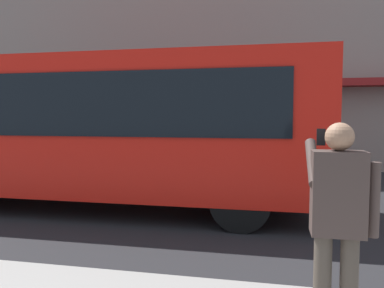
{
  "coord_description": "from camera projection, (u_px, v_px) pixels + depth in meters",
  "views": [
    {
      "loc": [
        -0.98,
        7.44,
        1.9
      ],
      "look_at": [
        0.56,
        0.06,
        1.34
      ],
      "focal_mm": 35.61,
      "sensor_mm": 36.0,
      "label": 1
    }
  ],
  "objects": [
    {
      "name": "building_facade_far",
      "position": [
        246.0,
        3.0,
        13.8
      ],
      "size": [
        28.0,
        1.55,
        12.0
      ],
      "color": "gray",
      "rests_on": "ground_plane"
    },
    {
      "name": "ground_plane",
      "position": [
        220.0,
        211.0,
        7.6
      ],
      "size": [
        60.0,
        60.0,
        0.0
      ],
      "primitive_type": "plane",
      "color": "#232326"
    },
    {
      "name": "red_bus",
      "position": [
        98.0,
        127.0,
        7.82
      ],
      "size": [
        9.05,
        2.54,
        3.08
      ],
      "color": "red",
      "rests_on": "ground_plane"
    },
    {
      "name": "pedestrian_photographer",
      "position": [
        338.0,
        213.0,
        2.98
      ],
      "size": [
        0.53,
        0.52,
        1.7
      ],
      "color": "#4C4238",
      "rests_on": "sidewalk_curb"
    }
  ]
}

